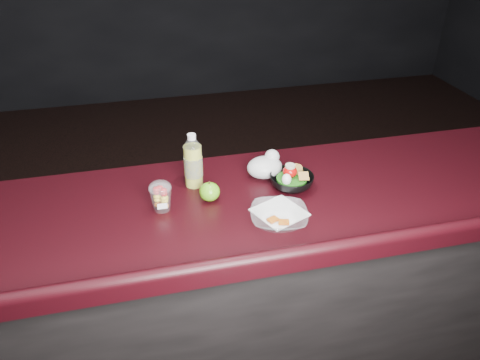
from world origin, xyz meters
The scene contains 8 objects.
counter centered at (0.00, 0.30, 0.51)m, with size 4.06×0.71×1.02m.
lemonade_bottle centered at (-0.08, 0.45, 1.11)m, with size 0.07×0.07×0.22m.
fruit_cup centered at (-0.22, 0.31, 1.08)m, with size 0.08×0.08×0.12m.
green_apple centered at (-0.04, 0.33, 1.06)m, with size 0.08×0.08×0.08m.
plastic_bag centered at (0.21, 0.45, 1.07)m, with size 0.14×0.12×0.11m.
snack_bowl centered at (0.28, 0.35, 1.05)m, with size 0.20×0.20×0.09m.
takeout_bowl centered at (0.16, 0.13, 1.04)m, with size 0.24×0.24×0.05m.
paper_napkin centered at (0.19, 0.19, 1.02)m, with size 0.16×0.16×0.00m, color white.
Camera 1 is at (-0.27, -1.10, 2.00)m, focal length 35.00 mm.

